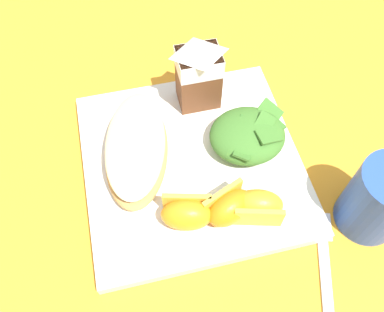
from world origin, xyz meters
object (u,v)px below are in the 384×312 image
at_px(white_plate, 192,163).
at_px(orange_wedge_middle, 229,207).
at_px(drinking_blue_cup, 379,200).
at_px(orange_wedge_front, 186,213).
at_px(cheesy_pizza_bread, 137,149).
at_px(metal_fork, 326,275).
at_px(orange_wedge_rear, 258,206).
at_px(milk_carton, 199,71).
at_px(green_salad_pile, 248,135).

height_order(white_plate, orange_wedge_middle, orange_wedge_middle).
xyz_separation_m(orange_wedge_middle, drinking_blue_cup, (0.17, -0.04, 0.01)).
xyz_separation_m(orange_wedge_front, orange_wedge_middle, (0.05, -0.00, 0.00)).
height_order(cheesy_pizza_bread, orange_wedge_front, orange_wedge_front).
relative_size(cheesy_pizza_bread, drinking_blue_cup, 1.81).
xyz_separation_m(cheesy_pizza_bread, orange_wedge_middle, (0.09, -0.11, 0.00)).
xyz_separation_m(white_plate, metal_fork, (0.12, -0.18, -0.01)).
distance_m(cheesy_pizza_bread, orange_wedge_rear, 0.17).
height_order(milk_carton, orange_wedge_front, milk_carton).
bearing_deg(metal_fork, white_plate, 123.19).
height_order(orange_wedge_middle, metal_fork, orange_wedge_middle).
distance_m(white_plate, orange_wedge_rear, 0.11).
xyz_separation_m(cheesy_pizza_bread, drinking_blue_cup, (0.26, -0.14, 0.02)).
bearing_deg(orange_wedge_rear, green_salad_pile, 79.24).
bearing_deg(orange_wedge_front, green_salad_pile, 41.09).
distance_m(white_plate, orange_wedge_front, 0.09).
height_order(white_plate, green_salad_pile, green_salad_pile).
bearing_deg(drinking_blue_cup, white_plate, 147.67).
bearing_deg(metal_fork, orange_wedge_rear, 123.99).
relative_size(green_salad_pile, orange_wedge_rear, 1.60).
height_order(green_salad_pile, drinking_blue_cup, drinking_blue_cup).
relative_size(milk_carton, metal_fork, 0.60).
height_order(orange_wedge_middle, orange_wedge_rear, same).
height_order(orange_wedge_middle, drinking_blue_cup, drinking_blue_cup).
distance_m(orange_wedge_front, metal_fork, 0.18).
distance_m(orange_wedge_front, orange_wedge_middle, 0.05).
bearing_deg(cheesy_pizza_bread, white_plate, -17.66).
bearing_deg(orange_wedge_middle, milk_carton, 87.90).
xyz_separation_m(white_plate, orange_wedge_middle, (0.03, -0.08, 0.03)).
bearing_deg(drinking_blue_cup, cheesy_pizza_bread, 151.16).
xyz_separation_m(orange_wedge_rear, drinking_blue_cup, (0.13, -0.03, 0.01)).
distance_m(green_salad_pile, milk_carton, 0.11).
bearing_deg(drinking_blue_cup, orange_wedge_front, 169.47).
xyz_separation_m(milk_carton, orange_wedge_front, (-0.06, -0.18, -0.04)).
xyz_separation_m(metal_fork, drinking_blue_cup, (0.08, 0.06, 0.05)).
relative_size(milk_carton, orange_wedge_front, 1.64).
bearing_deg(orange_wedge_rear, metal_fork, -56.01).
height_order(orange_wedge_front, orange_wedge_middle, same).
bearing_deg(cheesy_pizza_bread, orange_wedge_middle, -48.67).
bearing_deg(green_salad_pile, orange_wedge_rear, -100.76).
xyz_separation_m(white_plate, drinking_blue_cup, (0.19, -0.12, 0.04)).
bearing_deg(orange_wedge_front, milk_carton, 72.12).
distance_m(metal_fork, drinking_blue_cup, 0.11).
xyz_separation_m(white_plate, green_salad_pile, (0.08, 0.01, 0.03)).
bearing_deg(milk_carton, drinking_blue_cup, -53.78).
distance_m(green_salad_pile, metal_fork, 0.19).
bearing_deg(white_plate, cheesy_pizza_bread, 162.34).
relative_size(cheesy_pizza_bread, orange_wedge_middle, 2.64).
bearing_deg(orange_wedge_rear, cheesy_pizza_bread, 138.13).
relative_size(green_salad_pile, milk_carton, 0.98).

